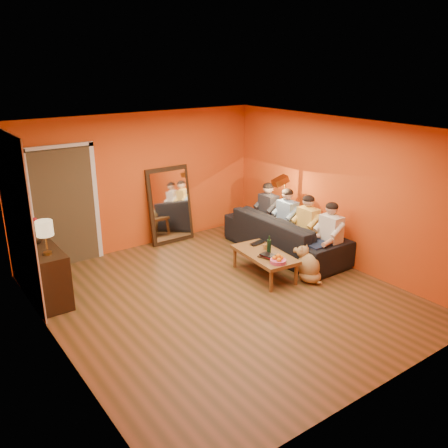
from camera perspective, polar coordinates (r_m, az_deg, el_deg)
room_shell at (r=7.24m, az=-1.65°, el=1.44°), size 5.00×5.50×2.60m
white_accent at (r=7.56m, az=-23.66°, el=0.56°), size 0.02×1.90×2.58m
doorway_recess at (r=8.85m, az=-18.87°, el=2.03°), size 1.06×0.30×2.10m
door_jamb_left at (r=8.61m, az=-22.22°, el=1.15°), size 0.08×0.06×2.20m
door_jamb_right at (r=8.91m, az=-15.16°, el=2.51°), size 0.08×0.06×2.20m
door_header at (r=8.51m, az=-19.40°, el=8.74°), size 1.22×0.06×0.08m
mirror_frame at (r=9.52m, az=-6.53°, el=2.28°), size 0.92×0.27×1.51m
mirror_glass at (r=9.48m, az=-6.41°, el=2.23°), size 0.78×0.21×1.35m
sideboard at (r=7.72m, az=-20.70°, el=-5.64°), size 0.44×1.18×0.85m
table_lamp at (r=7.20m, az=-20.67°, el=-1.57°), size 0.24×0.24×0.51m
sofa at (r=9.05m, az=7.35°, el=-1.22°), size 2.56×1.00×0.75m
coffee_table at (r=8.12m, az=4.86°, el=-4.84°), size 0.73×1.27×0.42m
floor_lamp at (r=9.12m, az=7.19°, el=1.25°), size 0.34×0.29×1.44m
dog at (r=7.99m, az=10.15°, el=-4.72°), size 0.42×0.57×0.62m
person_far_left at (r=8.41m, az=12.69°, el=-1.44°), size 0.70×0.44×1.22m
person_mid_left at (r=8.76m, az=10.03°, el=-0.42°), size 0.70×0.44×1.22m
person_mid_right at (r=9.13m, az=7.59°, el=0.51°), size 0.70×0.44×1.22m
person_far_right at (r=9.51m, az=5.33°, el=1.38°), size 0.70×0.44×1.22m
fruit_bowl at (r=7.63m, az=6.54°, el=-4.14°), size 0.26×0.26×0.16m
wine_bottle at (r=7.97m, az=5.44°, el=-2.48°), size 0.07×0.07×0.31m
tumbler at (r=8.17m, az=5.01°, el=-2.72°), size 0.13×0.13×0.09m
laptop at (r=8.38m, az=4.29°, el=-2.38°), size 0.34×0.25×0.02m
book_lower at (r=7.78m, az=4.85°, el=-4.15°), size 0.28×0.32×0.02m
book_mid at (r=7.79m, az=4.86°, el=-3.97°), size 0.19×0.24×0.02m
book_upper at (r=7.76m, az=4.90°, el=-3.90°), size 0.21×0.26×0.02m
vase at (r=7.76m, az=-21.65°, el=-1.50°), size 0.18×0.18×0.19m
flowers at (r=7.69m, az=-21.86°, el=0.15°), size 0.17×0.17×0.42m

